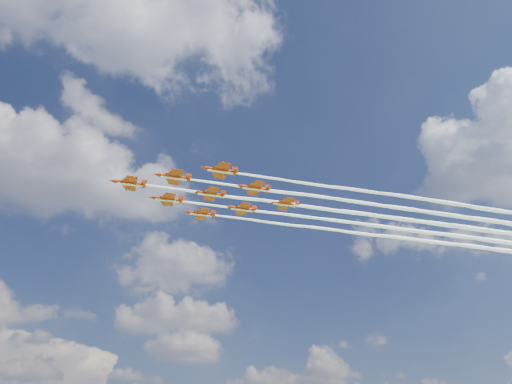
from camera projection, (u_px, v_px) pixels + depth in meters
jet_lead at (360, 214)px, 141.82m from camera, size 134.76×7.93×2.31m
jet_row2_port at (405, 209)px, 139.00m from camera, size 134.76×7.93×2.31m
jet_row2_starb at (382, 227)px, 149.73m from camera, size 134.76×7.93×2.31m
jet_row3_port at (450, 204)px, 136.17m from camera, size 134.76×7.93×2.31m
jet_row3_centre at (424, 222)px, 146.91m from camera, size 134.76×7.93×2.31m
jet_row3_starb at (402, 238)px, 157.65m from camera, size 134.76×7.93×2.31m
jet_row4_port at (468, 218)px, 144.09m from camera, size 134.76×7.93×2.31m
jet_row4_starb at (442, 234)px, 154.83m from camera, size 134.76×7.93×2.31m
jet_tail at (484, 230)px, 152.00m from camera, size 134.76×7.93×2.31m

